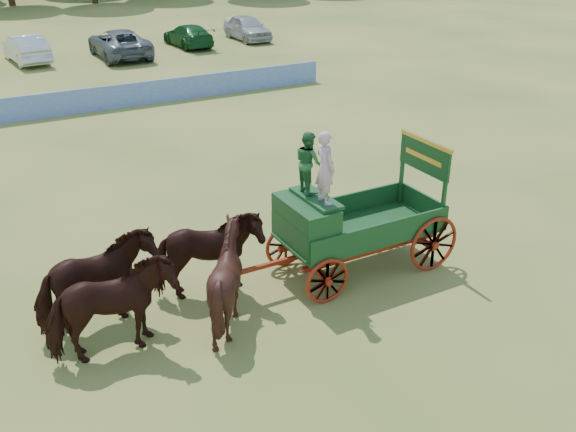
{
  "coord_description": "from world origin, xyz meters",
  "views": [
    {
      "loc": [
        -5.11,
        -10.0,
        7.86
      ],
      "look_at": [
        1.6,
        2.12,
        1.3
      ],
      "focal_mm": 40.0,
      "sensor_mm": 36.0,
      "label": 1
    }
  ],
  "objects": [
    {
      "name": "horse_wheel_right",
      "position": [
        -0.7,
        1.67,
        1.04
      ],
      "size": [
        2.66,
        1.69,
        2.08
      ],
      "primitive_type": "imported",
      "rotation": [
        0.0,
        0.0,
        1.33
      ],
      "color": "black",
      "rests_on": "ground"
    },
    {
      "name": "horse_lead_left",
      "position": [
        -3.1,
        0.57,
        1.04
      ],
      "size": [
        2.47,
        1.15,
        2.08
      ],
      "primitive_type": "imported",
      "rotation": [
        0.0,
        0.0,
        1.56
      ],
      "color": "black",
      "rests_on": "ground"
    },
    {
      "name": "sponsor_banner",
      "position": [
        -1.0,
        18.0,
        0.53
      ],
      "size": [
        26.0,
        0.08,
        1.05
      ],
      "primitive_type": "cube",
      "color": "#214CB3",
      "rests_on": "ground"
    },
    {
      "name": "farm_dray",
      "position": [
        2.28,
        1.13,
        1.59
      ],
      "size": [
        6.0,
        2.0,
        3.77
      ],
      "color": "#9E200F",
      "rests_on": "ground"
    },
    {
      "name": "ground",
      "position": [
        0.0,
        0.0,
        0.0
      ],
      "size": [
        160.0,
        160.0,
        0.0
      ],
      "primitive_type": "plane",
      "color": "#A6904B",
      "rests_on": "ground"
    },
    {
      "name": "horse_wheel_left",
      "position": [
        -0.7,
        0.57,
        1.04
      ],
      "size": [
        2.26,
        2.11,
        2.09
      ],
      "primitive_type": "imported",
      "rotation": [
        0.0,
        0.0,
        1.83
      ],
      "color": "black",
      "rests_on": "ground"
    },
    {
      "name": "horse_lead_right",
      "position": [
        -3.1,
        1.67,
        1.04
      ],
      "size": [
        2.62,
        1.52,
        2.08
      ],
      "primitive_type": "imported",
      "rotation": [
        0.0,
        0.0,
        1.74
      ],
      "color": "black",
      "rests_on": "ground"
    }
  ]
}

